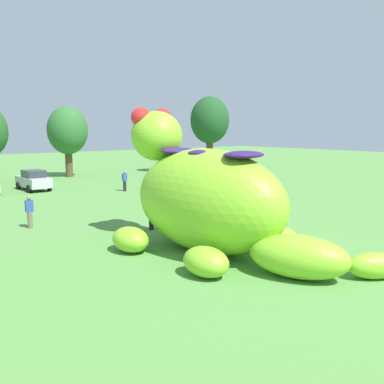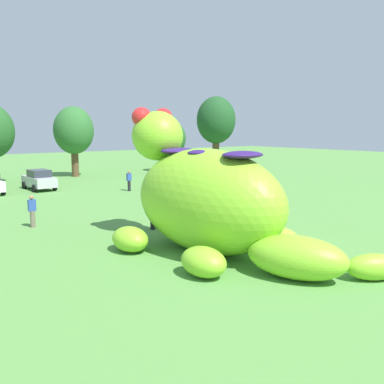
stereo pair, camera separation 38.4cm
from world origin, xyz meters
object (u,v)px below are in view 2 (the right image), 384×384
(spectator_by_cars, at_px, (129,181))
(spectator_mid_field, at_px, (153,213))
(spectator_near_inflatable, at_px, (32,211))
(giant_inflatable_creature, at_px, (207,199))
(car_silver, at_px, (39,180))

(spectator_by_cars, bearing_deg, spectator_mid_field, -113.44)
(spectator_near_inflatable, height_order, spectator_mid_field, same)
(giant_inflatable_creature, xyz_separation_m, spectator_mid_field, (0.19, 4.65, -1.39))
(car_silver, xyz_separation_m, spectator_by_cars, (5.78, -5.29, -0.01))
(spectator_near_inflatable, relative_size, spectator_mid_field, 1.00)
(spectator_mid_field, height_order, spectator_by_cars, same)
(giant_inflatable_creature, distance_m, car_silver, 22.65)
(spectator_by_cars, bearing_deg, giant_inflatable_creature, -108.16)
(giant_inflatable_creature, distance_m, spectator_near_inflatable, 10.07)
(giant_inflatable_creature, bearing_deg, spectator_by_cars, 71.84)
(giant_inflatable_creature, height_order, spectator_by_cars, giant_inflatable_creature)
(spectator_near_inflatable, distance_m, spectator_mid_field, 6.38)
(giant_inflatable_creature, height_order, spectator_mid_field, giant_inflatable_creature)
(giant_inflatable_creature, relative_size, car_silver, 2.80)
(car_silver, bearing_deg, spectator_by_cars, -42.49)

